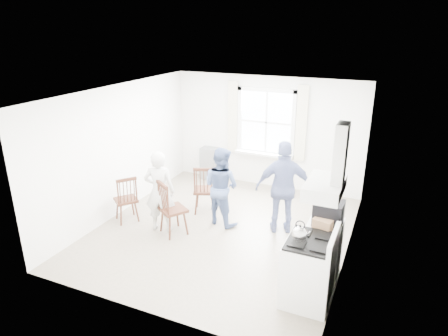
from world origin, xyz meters
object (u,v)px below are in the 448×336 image
Objects in this scene: low_cabinet at (323,249)px; person_mid at (221,186)px; person_right at (284,188)px; windsor_chair_b at (167,203)px; windsor_chair_a at (204,185)px; gas_stove at (309,270)px; stereo_stack at (329,213)px; windsor_chair_c at (127,195)px; person_left at (160,191)px.

low_cabinet is 2.35m from person_mid.
person_right is (-0.95, 1.09, 0.43)m from low_cabinet.
windsor_chair_a is at bearing 78.03° from windsor_chair_b.
stereo_stack is at bearing 81.29° from gas_stove.
person_mid is at bearing 50.39° from windsor_chair_b.
stereo_stack is at bearing -3.60° from windsor_chair_c.
windsor_chair_a is 0.66× the size of person_left.
low_cabinet is 2.14× the size of stereo_stack.
windsor_chair_b is 0.29m from person_left.
person_mid is at bearing 155.68° from stereo_stack.
person_right reaches higher than windsor_chair_b.
person_right is (-0.98, 1.13, -0.20)m from stereo_stack.
person_right is (1.88, 0.99, 0.23)m from windsor_chair_b.
person_right is at bearing -157.37° from person_mid.
stereo_stack is 0.40× the size of windsor_chair_b.
windsor_chair_b is at bearing 177.23° from stereo_stack.
windsor_chair_a reaches higher than windsor_chair_c.
person_mid is (0.92, 0.72, -0.01)m from person_left.
gas_stove reaches higher than windsor_chair_c.
person_left is 0.89× the size of person_right.
gas_stove is 1.06× the size of windsor_chair_b.
gas_stove reaches higher than windsor_chair_a.
gas_stove reaches higher than windsor_chair_b.
person_mid is at bearing 141.61° from gas_stove.
person_right is (-0.88, 1.79, 0.39)m from gas_stove.
person_right reaches higher than gas_stove.
person_left is (-3.09, 0.26, -0.30)m from stereo_stack.
windsor_chair_b reaches higher than windsor_chair_c.
windsor_chair_b is (-2.83, 0.10, 0.20)m from low_cabinet.
windsor_chair_b is 0.60× the size of person_right.
person_left reaches higher than windsor_chair_b.
windsor_chair_c reaches higher than low_cabinet.
gas_stove is at bearing 146.34° from person_left.
person_mid is 0.87× the size of person_right.
stereo_stack reaches higher than windsor_chair_c.
gas_stove reaches higher than low_cabinet.
windsor_chair_c is (-3.80, 0.20, 0.14)m from low_cabinet.
windsor_chair_a is 0.59× the size of person_right.
person_right is at bearing 131.24° from low_cabinet.
windsor_chair_b is 1.10× the size of windsor_chair_c.
gas_stove is 0.72× the size of person_left.
low_cabinet is 0.93× the size of windsor_chair_c.
windsor_chair_a is at bearing 38.70° from windsor_chair_c.
person_right is at bearing -2.29° from windsor_chair_a.
person_right reaches higher than person_mid.
gas_stove is 2.88m from windsor_chair_b.
person_right reaches higher than low_cabinet.
person_mid is at bearing -158.65° from person_left.
person_left is (0.74, 0.02, 0.19)m from windsor_chair_c.
person_left reaches higher than gas_stove.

